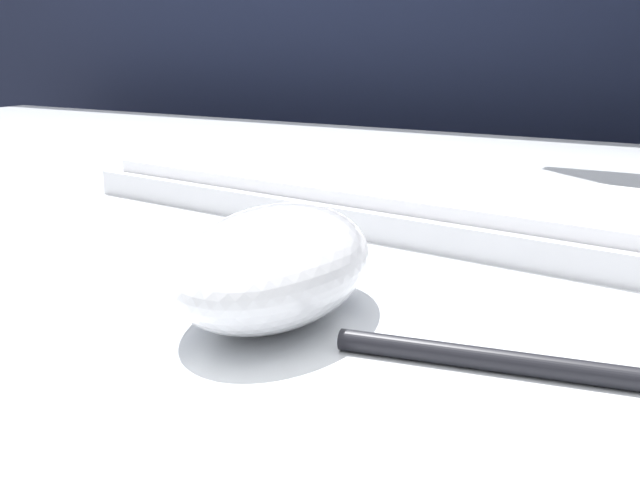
% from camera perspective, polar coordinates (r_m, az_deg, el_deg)
% --- Properties ---
extents(computer_mouse_near, '(0.09, 0.13, 0.04)m').
position_cam_1_polar(computer_mouse_near, '(0.36, -2.90, -1.57)').
color(computer_mouse_near, silver).
rests_on(computer_mouse_near, desk).
extents(keyboard, '(0.41, 0.19, 0.02)m').
position_cam_1_polar(keyboard, '(0.55, 4.73, 2.73)').
color(keyboard, silver).
rests_on(keyboard, desk).
extents(pen, '(0.15, 0.03, 0.01)m').
position_cam_1_polar(pen, '(0.31, 14.73, -7.94)').
color(pen, black).
rests_on(pen, desk).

